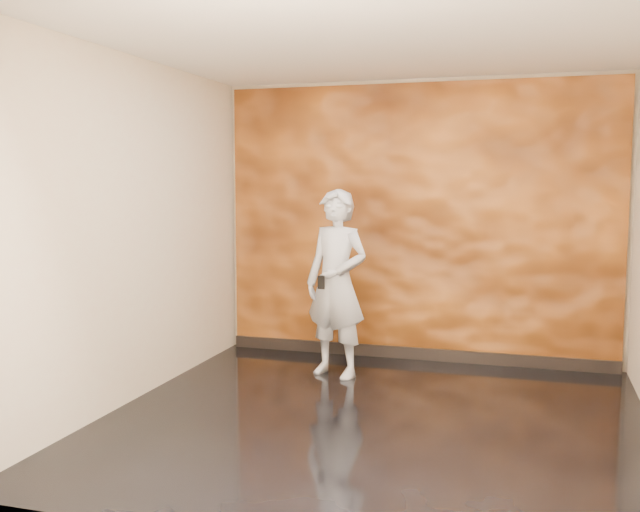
# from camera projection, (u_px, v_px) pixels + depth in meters

# --- Properties ---
(room) EXTENTS (4.02, 4.02, 2.81)m
(room) POSITION_uv_depth(u_px,v_px,m) (375.00, 235.00, 5.24)
(room) COLOR black
(room) RESTS_ON ground
(feature_wall) EXTENTS (3.90, 0.06, 2.75)m
(feature_wall) POSITION_uv_depth(u_px,v_px,m) (417.00, 223.00, 7.11)
(feature_wall) COLOR #C66B20
(feature_wall) RESTS_ON ground
(baseboard) EXTENTS (3.90, 0.04, 0.12)m
(baseboard) POSITION_uv_depth(u_px,v_px,m) (414.00, 353.00, 7.21)
(baseboard) COLOR black
(baseboard) RESTS_ON ground
(man) EXTENTS (0.73, 0.59, 1.72)m
(man) POSITION_uv_depth(u_px,v_px,m) (337.00, 283.00, 6.53)
(man) COLOR #9498A3
(man) RESTS_ON ground
(phone) EXTENTS (0.07, 0.02, 0.12)m
(phone) POSITION_uv_depth(u_px,v_px,m) (321.00, 282.00, 6.32)
(phone) COLOR black
(phone) RESTS_ON man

